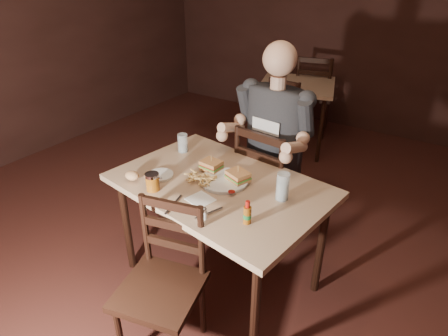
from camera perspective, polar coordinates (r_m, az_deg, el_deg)
The scene contains 23 objects.
room_shell at distance 1.78m, azimuth -2.08°, elevation 11.16°, with size 7.00×7.00×7.00m.
main_table at distance 2.30m, azimuth -0.69°, elevation -3.90°, with size 1.38×1.02×0.77m.
bg_table at distance 4.35m, azimuth 10.98°, elevation 11.41°, with size 1.01×1.01×0.77m.
chair_far at distance 2.83m, azimuth 7.30°, elevation -2.40°, with size 0.45×0.49×0.97m, color black, non-canonical shape.
chair_near at distance 2.07m, azimuth -9.81°, elevation -17.89°, with size 0.41×0.45×0.89m, color black, non-canonical shape.
bg_chair_far at distance 4.90m, azimuth 13.44°, elevation 10.83°, with size 0.46×0.50×0.99m, color black, non-canonical shape.
bg_chair_near at distance 3.96m, azimuth 7.42°, elevation 6.33°, with size 0.41×0.45×0.89m, color black, non-canonical shape.
diner at distance 2.56m, azimuth 7.38°, elevation 7.26°, with size 0.59×0.46×1.02m, color #292A2E, non-canonical shape.
dinner_plate at distance 2.26m, azimuth 0.05°, elevation -2.02°, with size 0.29×0.29×0.02m, color white.
sandwich_left at distance 2.35m, azimuth -1.94°, elevation 0.88°, with size 0.12×0.10×0.10m, color tan, non-canonical shape.
sandwich_right at distance 2.23m, azimuth 2.15°, elevation -0.74°, with size 0.13×0.11×0.11m, color tan, non-canonical shape.
fries_pile at distance 2.26m, azimuth -4.06°, elevation -1.41°, with size 0.25×0.17×0.04m, color #E2B76C, non-canonical shape.
ketchup_dollop at distance 2.14m, azimuth 1.16°, elevation -3.62°, with size 0.04×0.04×0.01m, color maroon.
glass_left at distance 2.63m, azimuth -6.31°, elevation 3.82°, with size 0.07×0.07×0.13m, color silver.
glass_right at distance 2.10m, azimuth 8.92°, elevation -2.81°, with size 0.07×0.07×0.16m, color silver.
hot_sauce at distance 1.90m, azimuth 3.58°, elevation -6.74°, with size 0.04×0.04×0.13m, color #8A4A10, non-canonical shape.
salt_shaker at distance 1.95m, azimuth -3.11°, elevation -6.93°, with size 0.03×0.03×0.06m, color white, non-canonical shape.
syrup_dispenser at distance 2.21m, azimuth -10.84°, elevation -2.08°, with size 0.08×0.08×0.11m, color #8A4A10, non-canonical shape.
napkin at distance 2.11m, azimuth -3.61°, elevation -4.80°, with size 0.14×0.13×0.00m, color white.
knife at distance 2.08m, azimuth -7.69°, elevation -5.50°, with size 0.01×0.20×0.00m, color silver.
fork at distance 1.99m, azimuth -2.28°, elevation -6.87°, with size 0.01×0.17×0.01m, color silver.
side_plate at distance 2.36m, azimuth -9.65°, elevation -1.15°, with size 0.16×0.16×0.01m, color white.
bread_roll at distance 2.33m, azimuth -13.82°, elevation -1.13°, with size 0.09×0.07×0.05m, color tan.
Camera 1 is at (0.99, -1.37, 1.93)m, focal length 30.00 mm.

